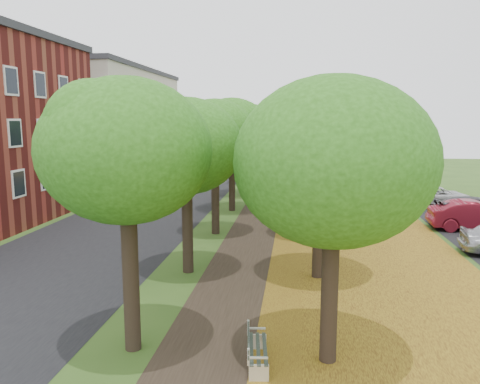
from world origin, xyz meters
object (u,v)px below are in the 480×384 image
(bench, at_px, (256,349))
(car_grey, at_px, (477,211))
(car_white, at_px, (437,196))
(car_red, at_px, (476,216))

(bench, distance_m, car_grey, 19.35)
(car_grey, height_order, car_white, car_grey)
(car_red, height_order, car_grey, car_red)
(bench, height_order, car_grey, car_grey)
(car_grey, bearing_deg, bench, 131.26)
(car_red, distance_m, car_white, 6.77)
(bench, relative_size, car_white, 0.34)
(bench, distance_m, car_red, 17.77)
(car_grey, relative_size, car_white, 1.08)
(bench, bearing_deg, car_grey, -39.55)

